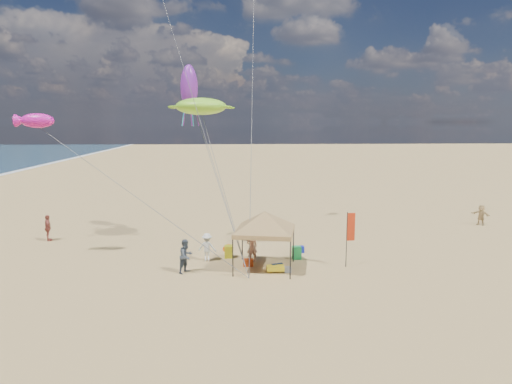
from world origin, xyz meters
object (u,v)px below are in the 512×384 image
chair_green (297,253)px  chair_yellow (229,252)px  canopy_tent (265,213)px  cooler_blue (299,249)px  feather_flag (350,230)px  person_far_a (48,228)px  person_near_b (186,256)px  beach_cart (275,268)px  person_near_a (252,247)px  person_near_c (207,247)px  person_far_c (481,215)px  cooler_red (248,263)px

chair_green → chair_yellow: (-3.86, 0.45, 0.00)m
canopy_tent → cooler_blue: 4.68m
feather_flag → person_far_a: (-18.29, 6.52, -1.15)m
person_near_b → beach_cart: bearing=-54.7°
beach_cart → person_near_b: (-4.62, 0.14, 0.69)m
person_near_a → person_near_c: 2.52m
person_near_a → person_near_b: bearing=7.7°
feather_flag → chair_yellow: 6.99m
feather_flag → person_far_c: feather_flag is taller
chair_yellow → person_near_b: person_near_b is taller
cooler_blue → person_far_a: 16.47m
feather_flag → chair_green: feather_flag is taller
cooler_blue → person_near_a: (-2.92, -1.67, 0.66)m
person_near_a → beach_cart: bearing=104.0°
person_near_a → person_near_c: person_near_a is taller
chair_yellow → feather_flag: bearing=-17.9°
cooler_red → person_near_b: (-3.25, -0.91, 0.70)m
cooler_blue → beach_cart: 3.92m
person_near_a → person_far_c: bearing=-173.3°
person_near_b → person_near_c: (0.99, 1.98, -0.09)m
feather_flag → person_far_a: bearing=160.4°
person_far_c → chair_green: bearing=-97.9°
person_near_b → person_far_a: (-9.63, 6.99, -0.02)m
cooler_blue → person_far_a: size_ratio=0.31×
person_near_c → canopy_tent: bearing=165.4°
chair_yellow → person_near_a: bearing=-34.1°
cooler_red → chair_yellow: bearing=122.5°
chair_green → beach_cart: 2.67m
person_far_a → chair_yellow: bearing=-132.5°
feather_flag → chair_yellow: size_ratio=4.31×
cooler_blue → person_near_b: bearing=-152.5°
feather_flag → person_near_c: (-7.67, 1.51, -1.22)m
cooler_blue → chair_green: 1.30m
chair_green → person_far_a: size_ratio=0.40×
person_far_c → feather_flag: bearing=-88.3°
feather_flag → person_far_c: 15.74m
feather_flag → cooler_blue: feather_flag is taller
feather_flag → person_far_c: size_ratio=1.92×
chair_green → person_near_a: size_ratio=0.41×
chair_yellow → person_near_c: bearing=-154.7°
feather_flag → chair_green: bearing=147.8°
person_near_b → person_far_a: person_near_b is taller
person_near_a → canopy_tent: bearing=97.4°
chair_green → person_far_a: 16.44m
beach_cart → person_near_c: 4.25m
canopy_tent → cooler_red: 2.98m
cooler_blue → person_near_b: person_near_b is taller
feather_flag → person_near_a: size_ratio=1.77×
person_near_b → person_far_c: person_near_b is taller
cooler_red → person_near_b: 3.44m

